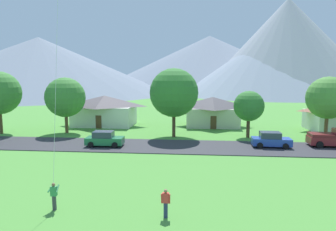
{
  "coord_description": "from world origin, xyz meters",
  "views": [
    {
      "loc": [
        3.03,
        -4.72,
        8.01
      ],
      "look_at": [
        0.66,
        20.9,
        4.55
      ],
      "focal_mm": 31.81,
      "sensor_mm": 36.0,
      "label": 1
    }
  ],
  "objects_px": {
    "tree_near_left": "(328,98)",
    "tree_far_right": "(174,93)",
    "watcher_person": "(166,203)",
    "tree_near_right": "(65,97)",
    "tree_left_of_center": "(249,106)",
    "parked_car_green_mid_west": "(104,139)",
    "parked_car_blue_west_end": "(271,140)",
    "pickup_truck_maroon_west_side": "(334,138)",
    "house_leftmost": "(105,110)",
    "house_right_center": "(212,111)"
  },
  "relations": [
    {
      "from": "watcher_person",
      "to": "pickup_truck_maroon_west_side",
      "type": "bearing_deg",
      "value": 47.0
    },
    {
      "from": "tree_left_of_center",
      "to": "parked_car_green_mid_west",
      "type": "xyz_separation_m",
      "value": [
        -17.11,
        -6.73,
        -3.22
      ]
    },
    {
      "from": "house_right_center",
      "to": "parked_car_green_mid_west",
      "type": "distance_m",
      "value": 20.35
    },
    {
      "from": "tree_near_left",
      "to": "tree_far_right",
      "type": "bearing_deg",
      "value": 179.55
    },
    {
      "from": "parked_car_blue_west_end",
      "to": "pickup_truck_maroon_west_side",
      "type": "height_order",
      "value": "pickup_truck_maroon_west_side"
    },
    {
      "from": "parked_car_blue_west_end",
      "to": "tree_near_left",
      "type": "bearing_deg",
      "value": 31.29
    },
    {
      "from": "tree_far_right",
      "to": "parked_car_blue_west_end",
      "type": "distance_m",
      "value": 13.24
    },
    {
      "from": "parked_car_blue_west_end",
      "to": "pickup_truck_maroon_west_side",
      "type": "relative_size",
      "value": 0.81
    },
    {
      "from": "tree_far_right",
      "to": "watcher_person",
      "type": "distance_m",
      "value": 23.08
    },
    {
      "from": "watcher_person",
      "to": "house_right_center",
      "type": "bearing_deg",
      "value": 82.27
    },
    {
      "from": "house_right_center",
      "to": "parked_car_green_mid_west",
      "type": "bearing_deg",
      "value": -129.7
    },
    {
      "from": "watcher_person",
      "to": "house_leftmost",
      "type": "bearing_deg",
      "value": 112.98
    },
    {
      "from": "parked_car_green_mid_west",
      "to": "tree_near_right",
      "type": "bearing_deg",
      "value": 136.21
    },
    {
      "from": "house_leftmost",
      "to": "pickup_truck_maroon_west_side",
      "type": "bearing_deg",
      "value": -22.17
    },
    {
      "from": "tree_near_left",
      "to": "tree_far_right",
      "type": "xyz_separation_m",
      "value": [
        -19.09,
        0.15,
        0.52
      ]
    },
    {
      "from": "parked_car_blue_west_end",
      "to": "watcher_person",
      "type": "distance_m",
      "value": 20.28
    },
    {
      "from": "house_leftmost",
      "to": "parked_car_blue_west_end",
      "type": "relative_size",
      "value": 2.34
    },
    {
      "from": "tree_near_left",
      "to": "tree_near_right",
      "type": "height_order",
      "value": "tree_near_left"
    },
    {
      "from": "tree_near_left",
      "to": "tree_near_right",
      "type": "xyz_separation_m",
      "value": [
        -34.29,
        1.41,
        -0.27
      ]
    },
    {
      "from": "watcher_person",
      "to": "tree_near_left",
      "type": "bearing_deg",
      "value": 51.32
    },
    {
      "from": "watcher_person",
      "to": "tree_near_right",
      "type": "bearing_deg",
      "value": 124.57
    },
    {
      "from": "pickup_truck_maroon_west_side",
      "to": "watcher_person",
      "type": "relative_size",
      "value": 3.15
    },
    {
      "from": "house_right_center",
      "to": "tree_far_right",
      "type": "relative_size",
      "value": 0.98
    },
    {
      "from": "house_right_center",
      "to": "parked_car_blue_west_end",
      "type": "relative_size",
      "value": 2.05
    },
    {
      "from": "pickup_truck_maroon_west_side",
      "to": "house_leftmost",
      "type": "bearing_deg",
      "value": 157.83
    },
    {
      "from": "house_leftmost",
      "to": "parked_car_blue_west_end",
      "type": "bearing_deg",
      "value": -29.62
    },
    {
      "from": "tree_far_right",
      "to": "tree_near_right",
      "type": "bearing_deg",
      "value": 175.27
    },
    {
      "from": "tree_left_of_center",
      "to": "tree_near_left",
      "type": "bearing_deg",
      "value": -4.27
    },
    {
      "from": "parked_car_blue_west_end",
      "to": "tree_left_of_center",
      "type": "bearing_deg",
      "value": 106.26
    },
    {
      "from": "house_leftmost",
      "to": "watcher_person",
      "type": "height_order",
      "value": "house_leftmost"
    },
    {
      "from": "parked_car_blue_west_end",
      "to": "pickup_truck_maroon_west_side",
      "type": "xyz_separation_m",
      "value": [
        7.11,
        0.82,
        0.19
      ]
    },
    {
      "from": "tree_near_right",
      "to": "parked_car_blue_west_end",
      "type": "xyz_separation_m",
      "value": [
        26.46,
        -6.17,
        -4.14
      ]
    },
    {
      "from": "house_leftmost",
      "to": "watcher_person",
      "type": "distance_m",
      "value": 33.44
    },
    {
      "from": "house_leftmost",
      "to": "parked_car_green_mid_west",
      "type": "height_order",
      "value": "house_leftmost"
    },
    {
      "from": "parked_car_blue_west_end",
      "to": "pickup_truck_maroon_west_side",
      "type": "distance_m",
      "value": 7.16
    },
    {
      "from": "watcher_person",
      "to": "tree_left_of_center",
      "type": "bearing_deg",
      "value": 69.81
    },
    {
      "from": "house_leftmost",
      "to": "tree_left_of_center",
      "type": "height_order",
      "value": "tree_left_of_center"
    },
    {
      "from": "house_right_center",
      "to": "tree_near_left",
      "type": "bearing_deg",
      "value": -35.25
    },
    {
      "from": "house_right_center",
      "to": "parked_car_green_mid_west",
      "type": "relative_size",
      "value": 2.06
    },
    {
      "from": "pickup_truck_maroon_west_side",
      "to": "tree_near_left",
      "type": "bearing_deg",
      "value": 79.63
    },
    {
      "from": "tree_near_right",
      "to": "parked_car_green_mid_west",
      "type": "bearing_deg",
      "value": -43.79
    },
    {
      "from": "house_right_center",
      "to": "tree_left_of_center",
      "type": "relative_size",
      "value": 1.44
    },
    {
      "from": "parked_car_green_mid_west",
      "to": "parked_car_blue_west_end",
      "type": "bearing_deg",
      "value": 3.88
    },
    {
      "from": "house_right_center",
      "to": "tree_near_right",
      "type": "height_order",
      "value": "tree_near_right"
    },
    {
      "from": "tree_far_right",
      "to": "tree_near_left",
      "type": "bearing_deg",
      "value": -0.45
    },
    {
      "from": "tree_near_left",
      "to": "tree_far_right",
      "type": "distance_m",
      "value": 19.1
    },
    {
      "from": "house_right_center",
      "to": "tree_near_right",
      "type": "xyz_separation_m",
      "value": [
        -20.72,
        -8.18,
        2.61
      ]
    },
    {
      "from": "house_right_center",
      "to": "tree_far_right",
      "type": "height_order",
      "value": "tree_far_right"
    },
    {
      "from": "house_right_center",
      "to": "tree_near_right",
      "type": "relative_size",
      "value": 1.13
    },
    {
      "from": "tree_near_right",
      "to": "pickup_truck_maroon_west_side",
      "type": "relative_size",
      "value": 1.47
    }
  ]
}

